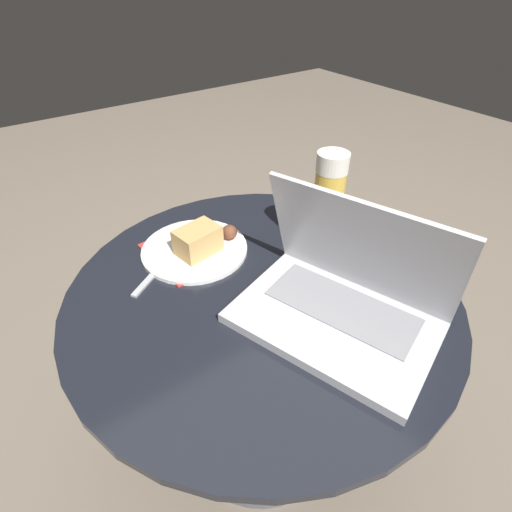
{
  "coord_description": "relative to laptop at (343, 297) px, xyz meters",
  "views": [
    {
      "loc": [
        0.46,
        -0.35,
        1.05
      ],
      "look_at": [
        -0.02,
        -0.0,
        0.59
      ],
      "focal_mm": 28.0,
      "sensor_mm": 36.0,
      "label": 1
    }
  ],
  "objects": [
    {
      "name": "beer_glass",
      "position": [
        -0.16,
        0.1,
        0.07
      ],
      "size": [
        0.06,
        0.06,
        0.23
      ],
      "color": "gold",
      "rests_on": "table"
    },
    {
      "name": "laptop",
      "position": [
        0.0,
        0.0,
        0.0
      ],
      "size": [
        0.39,
        0.32,
        0.23
      ],
      "color": "silver",
      "rests_on": "table"
    },
    {
      "name": "snack_plate",
      "position": [
        -0.32,
        -0.11,
        -0.03
      ],
      "size": [
        0.23,
        0.23,
        0.07
      ],
      "color": "white",
      "rests_on": "table"
    },
    {
      "name": "table",
      "position": [
        -0.14,
        -0.07,
        -0.19
      ],
      "size": [
        0.75,
        0.75,
        0.52
      ],
      "color": "#515156",
      "rests_on": "ground_plane"
    },
    {
      "name": "ground_plane",
      "position": [
        -0.14,
        -0.07,
        -0.57
      ],
      "size": [
        6.0,
        6.0,
        0.0
      ],
      "primitive_type": "plane",
      "color": "#726656"
    },
    {
      "name": "fork",
      "position": [
        -0.33,
        -0.19,
        -0.05
      ],
      "size": [
        0.12,
        0.17,
        0.0
      ],
      "color": "#B2B2B7",
      "rests_on": "table"
    },
    {
      "name": "napkin",
      "position": [
        -0.33,
        -0.14,
        -0.05
      ],
      "size": [
        0.19,
        0.13,
        0.0
      ],
      "color": "#B7332D",
      "rests_on": "table"
    }
  ]
}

